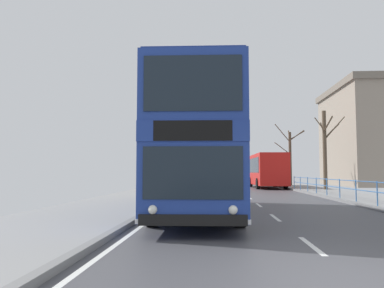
{
  "coord_description": "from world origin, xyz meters",
  "views": [
    {
      "loc": [
        -1.91,
        -5.43,
        1.47
      ],
      "look_at": [
        -2.64,
        6.35,
        2.34
      ],
      "focal_mm": 36.14,
      "sensor_mm": 36.0,
      "label": 1
    }
  ],
  "objects_px": {
    "background_bus_far_lane": "(267,170)",
    "bare_tree_far_01": "(325,147)",
    "bare_tree_far_00": "(290,155)",
    "double_decker_bus_main": "(199,150)"
  },
  "relations": [
    {
      "from": "bare_tree_far_01",
      "to": "double_decker_bus_main",
      "type": "bearing_deg",
      "value": -118.56
    },
    {
      "from": "background_bus_far_lane",
      "to": "bare_tree_far_01",
      "type": "bearing_deg",
      "value": -58.42
    },
    {
      "from": "bare_tree_far_00",
      "to": "bare_tree_far_01",
      "type": "relative_size",
      "value": 1.01
    },
    {
      "from": "double_decker_bus_main",
      "to": "bare_tree_far_01",
      "type": "height_order",
      "value": "bare_tree_far_01"
    },
    {
      "from": "double_decker_bus_main",
      "to": "bare_tree_far_00",
      "type": "xyz_separation_m",
      "value": [
        8.15,
        25.94,
        0.92
      ]
    },
    {
      "from": "background_bus_far_lane",
      "to": "bare_tree_far_01",
      "type": "relative_size",
      "value": 1.49
    },
    {
      "from": "background_bus_far_lane",
      "to": "bare_tree_far_01",
      "type": "distance_m",
      "value": 7.4
    },
    {
      "from": "bare_tree_far_00",
      "to": "bare_tree_far_01",
      "type": "distance_m",
      "value": 9.22
    },
    {
      "from": "background_bus_far_lane",
      "to": "bare_tree_far_00",
      "type": "distance_m",
      "value": 4.38
    },
    {
      "from": "bare_tree_far_00",
      "to": "double_decker_bus_main",
      "type": "bearing_deg",
      "value": -107.44
    }
  ]
}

